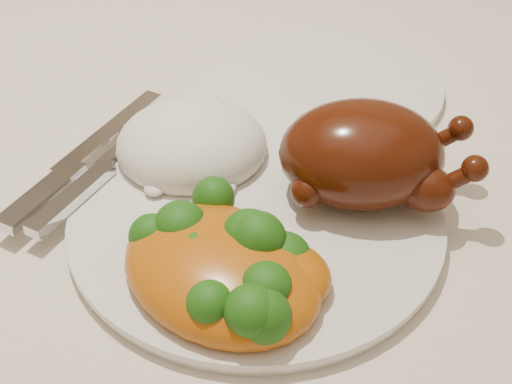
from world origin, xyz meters
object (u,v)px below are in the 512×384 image
at_px(dining_table, 147,218).
at_px(side_plate, 329,87).
at_px(roast_chicken, 366,154).
at_px(dinner_plate, 256,219).

distance_m(dining_table, side_plate, 0.22).
height_order(dining_table, roast_chicken, roast_chicken).
bearing_deg(side_plate, dinner_plate, -87.72).
bearing_deg(dining_table, side_plate, 43.43).
xyz_separation_m(side_plate, roast_chicken, (0.07, -0.15, 0.04)).
relative_size(dining_table, roast_chicken, 9.81).
bearing_deg(side_plate, dining_table, -136.57).
height_order(dinner_plate, roast_chicken, roast_chicken).
bearing_deg(dinner_plate, dining_table, 153.36).
relative_size(dinner_plate, roast_chicken, 1.68).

